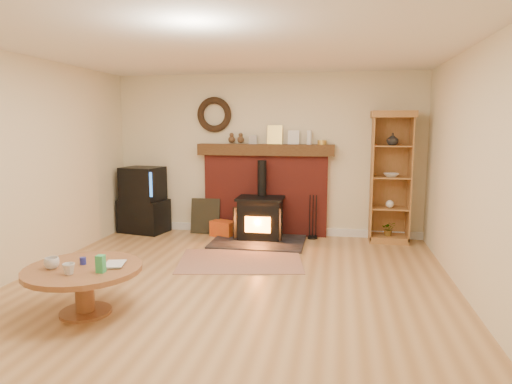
% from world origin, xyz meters
% --- Properties ---
extents(ground, '(5.50, 5.50, 0.00)m').
position_xyz_m(ground, '(0.00, 0.00, 0.00)').
color(ground, '#A87746').
rests_on(ground, ground).
extents(room_shell, '(5.02, 5.52, 2.61)m').
position_xyz_m(room_shell, '(-0.02, 0.09, 1.72)').
color(room_shell, beige).
rests_on(room_shell, ground).
extents(chimney_breast, '(2.20, 0.22, 1.78)m').
position_xyz_m(chimney_breast, '(0.00, 2.67, 0.80)').
color(chimney_breast, maroon).
rests_on(chimney_breast, ground).
extents(wood_stove, '(1.40, 1.00, 1.23)m').
position_xyz_m(wood_stove, '(-0.02, 2.27, 0.32)').
color(wood_stove, black).
rests_on(wood_stove, ground).
extents(area_rug, '(1.77, 1.37, 0.01)m').
position_xyz_m(area_rug, '(-0.08, 1.11, 0.01)').
color(area_rug, brown).
rests_on(area_rug, ground).
extents(tv_unit, '(0.83, 0.66, 1.09)m').
position_xyz_m(tv_unit, '(-2.03, 2.47, 0.52)').
color(tv_unit, black).
rests_on(tv_unit, ground).
extents(curio_cabinet, '(0.64, 0.46, 1.99)m').
position_xyz_m(curio_cabinet, '(1.95, 2.55, 1.00)').
color(curio_cabinet, olive).
rests_on(curio_cabinet, ground).
extents(firelog_box, '(0.47, 0.39, 0.25)m').
position_xyz_m(firelog_box, '(-0.63, 2.40, 0.12)').
color(firelog_box, orange).
rests_on(firelog_box, ground).
extents(leaning_painting, '(0.49, 0.13, 0.58)m').
position_xyz_m(leaning_painting, '(-0.99, 2.55, 0.29)').
color(leaning_painting, black).
rests_on(leaning_painting, ground).
extents(fire_tools, '(0.16, 0.16, 0.70)m').
position_xyz_m(fire_tools, '(0.79, 2.50, 0.13)').
color(fire_tools, black).
rests_on(fire_tools, ground).
extents(coffee_table, '(1.09, 1.09, 0.62)m').
position_xyz_m(coffee_table, '(-1.19, -0.80, 0.38)').
color(coffee_table, brown).
rests_on(coffee_table, ground).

